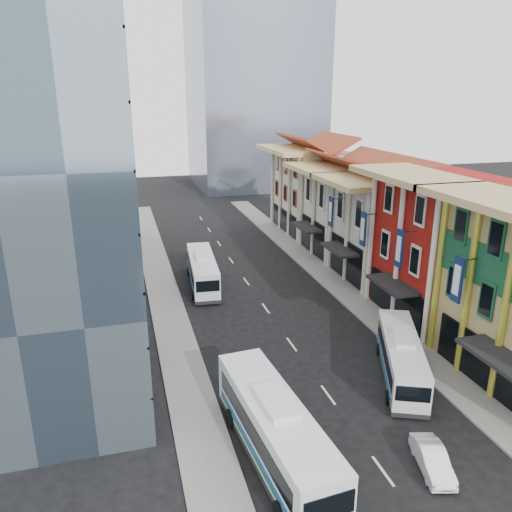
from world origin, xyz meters
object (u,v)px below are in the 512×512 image
object	(u,v)px
sedan_right	(432,459)
bus_left_far	(202,270)
bus_right	(401,357)
bus_left_near	(275,429)
office_tower	(34,147)

from	to	relation	value
sedan_right	bus_left_far	bearing A→B (deg)	117.75
bus_right	sedan_right	xyz separation A→B (m)	(-3.05, -8.22, -0.96)
bus_left_near	bus_left_far	world-z (taller)	bus_left_near
bus_left_near	sedan_right	size ratio (longest dim) A/B	3.17
bus_left_near	bus_right	xyz separation A→B (m)	(10.57, 5.36, -0.30)
office_tower	bus_left_far	bearing A→B (deg)	38.47
bus_left_near	sedan_right	distance (m)	8.14
office_tower	bus_left_near	distance (m)	23.68
bus_right	sedan_right	bearing A→B (deg)	-87.00
bus_left_near	sedan_right	bearing A→B (deg)	-25.68
office_tower	bus_right	bearing A→B (deg)	-24.67
office_tower	bus_right	xyz separation A→B (m)	(22.50, -10.33, -13.43)
office_tower	bus_left_near	xyz separation A→B (m)	(11.93, -15.69, -13.13)
office_tower	bus_left_far	size ratio (longest dim) A/B	2.87
bus_left_far	sedan_right	distance (m)	29.34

